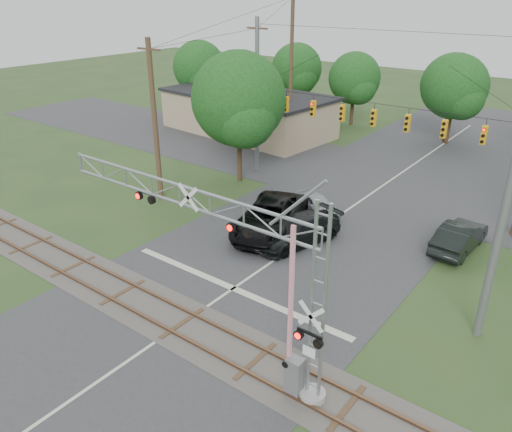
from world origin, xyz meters
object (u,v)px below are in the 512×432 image
Objects in this scene: pickup_black at (270,217)px; sedan_silver at (316,204)px; commercial_building at (247,112)px; car_dark at (297,230)px; crossing_gantry at (229,251)px; traffic_signal_span at (386,118)px.

pickup_black reaches higher than sedan_silver.
commercial_building reaches higher than pickup_black.
pickup_black is at bearing -169.87° from car_dark.
pickup_black is at bearing -166.31° from sedan_silver.
crossing_gantry is 15.32m from sedan_silver.
car_dark is (2.09, -0.22, -0.16)m from pickup_black.
pickup_black is (-5.32, 10.00, -3.84)m from crossing_gantry.
crossing_gantry reaches higher than car_dark.
crossing_gantry is 34.02m from commercial_building.
pickup_black is at bearing 118.01° from crossing_gantry.
sedan_silver is (-4.55, 14.03, -4.14)m from crossing_gantry.
car_dark is at bearing 108.28° from crossing_gantry.
crossing_gantry is 3.27× the size of sedan_silver.
car_dark is at bearing -96.84° from traffic_signal_span.
traffic_signal_span is 1.09× the size of commercial_building.
crossing_gantry is 1.84× the size of pickup_black.
traffic_signal_span is 10.12m from pickup_black.
commercial_building reaches higher than sedan_silver.
pickup_black is 1.78× the size of sedan_silver.
traffic_signal_span is 2.80× the size of pickup_black.
traffic_signal_span is 4.97× the size of sedan_silver.
commercial_building is at bearing 114.43° from pickup_black.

